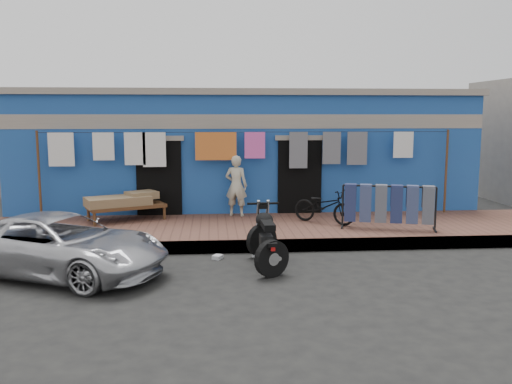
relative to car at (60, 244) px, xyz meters
name	(u,v)px	position (x,y,z in m)	size (l,w,h in m)	color
ground	(265,275)	(3.48, -0.28, -0.54)	(80.00, 80.00, 0.00)	black
sidewalk	(252,231)	(3.48, 2.72, -0.41)	(28.00, 3.00, 0.25)	brown
curb	(258,246)	(3.48, 1.27, -0.41)	(28.00, 0.10, 0.25)	gray
building	(242,150)	(3.48, 6.71, 1.15)	(12.20, 5.20, 3.36)	#204B99
clothesline	(230,151)	(3.02, 3.97, 1.29)	(10.06, 0.06, 2.10)	brown
car	(60,244)	(0.00, 0.00, 0.00)	(1.74, 3.83, 1.08)	silver
seated_person	(236,186)	(3.17, 3.92, 0.46)	(0.54, 0.36, 1.49)	beige
bicycle	(324,202)	(5.14, 2.84, 0.19)	(0.53, 1.50, 0.97)	black
motorcycle	(266,237)	(3.55, 0.28, 0.01)	(0.66, 1.71, 1.09)	black
charpoy	(126,207)	(0.57, 3.58, 0.02)	(2.04, 1.55, 0.62)	brown
jeans_rack	(389,206)	(6.41, 2.13, 0.21)	(2.10, 0.98, 0.99)	black
litter_a	(278,259)	(3.79, 0.56, -0.50)	(0.16, 0.13, 0.07)	silver
litter_b	(258,255)	(3.45, 0.92, -0.50)	(0.17, 0.13, 0.09)	silver
litter_c	(218,257)	(2.68, 0.82, -0.50)	(0.19, 0.15, 0.08)	silver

